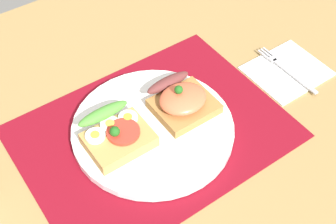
% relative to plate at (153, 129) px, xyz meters
% --- Properties ---
extents(ground_plane, '(1.20, 0.90, 0.03)m').
position_rel_plate_xyz_m(ground_plane, '(0.00, 0.00, -0.03)').
color(ground_plane, olive).
extents(placemat, '(0.42, 0.32, 0.00)m').
position_rel_plate_xyz_m(placemat, '(0.00, 0.00, -0.01)').
color(placemat, maroon).
rests_on(placemat, ground_plane).
extents(plate, '(0.26, 0.26, 0.01)m').
position_rel_plate_xyz_m(plate, '(0.00, 0.00, 0.00)').
color(plate, white).
rests_on(plate, placemat).
extents(sandwich_egg_tomato, '(0.10, 0.09, 0.04)m').
position_rel_plate_xyz_m(sandwich_egg_tomato, '(-0.06, 0.01, 0.02)').
color(sandwich_egg_tomato, '#B38A48').
rests_on(sandwich_egg_tomato, plate).
extents(sandwich_salmon, '(0.10, 0.10, 0.05)m').
position_rel_plate_xyz_m(sandwich_salmon, '(0.06, 0.01, 0.03)').
color(sandwich_salmon, '#A17038').
rests_on(sandwich_salmon, plate).
extents(napkin, '(0.14, 0.12, 0.01)m').
position_rel_plate_xyz_m(napkin, '(0.28, -0.02, -0.01)').
color(napkin, white).
rests_on(napkin, ground_plane).
extents(fork, '(0.02, 0.14, 0.00)m').
position_rel_plate_xyz_m(fork, '(0.28, -0.02, -0.00)').
color(fork, '#B7B7BC').
rests_on(fork, napkin).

